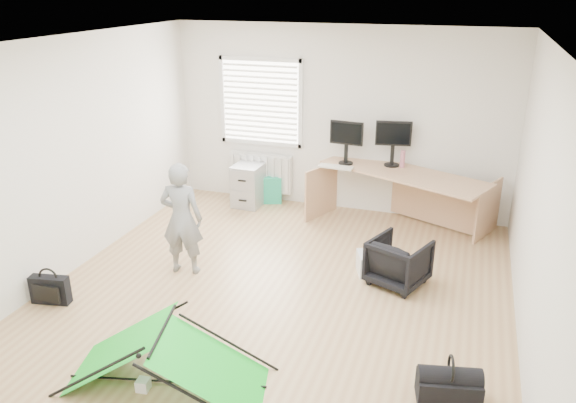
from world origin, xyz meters
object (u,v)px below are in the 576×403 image
(kite, at_px, (165,357))
(storage_crate, at_px, (377,263))
(thermos, at_px, (403,159))
(monitor_right, at_px, (393,150))
(filing_cabinet, at_px, (250,184))
(desk, at_px, (401,199))
(monitor_left, at_px, (346,148))
(person, at_px, (182,219))
(office_chair, at_px, (399,262))
(laptop_bag, at_px, (50,290))
(duffel_bag, at_px, (448,389))

(kite, height_order, storage_crate, kite)
(thermos, bearing_deg, monitor_right, 169.24)
(thermos, bearing_deg, filing_cabinet, -177.29)
(desk, relative_size, kite, 1.36)
(monitor_left, height_order, kite, monitor_left)
(desk, xyz_separation_m, monitor_left, (-0.84, 0.12, 0.63))
(thermos, distance_m, person, 3.25)
(office_chair, bearing_deg, laptop_bag, 46.65)
(desk, relative_size, monitor_right, 4.72)
(monitor_right, height_order, kite, monitor_right)
(person, relative_size, laptop_bag, 3.26)
(office_chair, distance_m, storage_crate, 0.35)
(laptop_bag, bearing_deg, storage_crate, 18.28)
(monitor_right, xyz_separation_m, storage_crate, (0.13, -1.73, -0.91))
(office_chair, xyz_separation_m, person, (-2.45, -0.50, 0.40))
(person, relative_size, storage_crate, 3.02)
(desk, xyz_separation_m, storage_crate, (-0.06, -1.50, -0.27))
(desk, distance_m, duffel_bag, 3.61)
(storage_crate, bearing_deg, monitor_left, 115.58)
(monitor_right, relative_size, kite, 0.29)
(storage_crate, bearing_deg, filing_cabinet, 144.85)
(person, xyz_separation_m, duffel_bag, (3.12, -1.32, -0.57))
(duffel_bag, bearing_deg, laptop_bag, 164.81)
(duffel_bag, bearing_deg, thermos, 91.95)
(thermos, relative_size, kite, 0.14)
(monitor_right, relative_size, storage_crate, 1.11)
(person, height_order, laptop_bag, person)
(desk, relative_size, thermos, 9.66)
(monitor_left, height_order, storage_crate, monitor_left)
(kite, xyz_separation_m, duffel_bag, (2.31, 0.54, -0.16))
(desk, bearing_deg, kite, -85.90)
(laptop_bag, bearing_deg, desk, 34.38)
(duffel_bag, bearing_deg, person, 145.03)
(monitor_left, xyz_separation_m, storage_crate, (0.77, -1.62, -0.90))
(desk, height_order, person, person)
(desk, height_order, thermos, thermos)
(monitor_left, xyz_separation_m, laptop_bag, (-2.44, -3.39, -0.87))
(office_chair, xyz_separation_m, kite, (-1.64, -2.36, -0.01))
(office_chair, xyz_separation_m, laptop_bag, (-3.48, -1.59, -0.12))
(desk, distance_m, monitor_right, 0.71)
(filing_cabinet, bearing_deg, monitor_right, 5.93)
(desk, height_order, filing_cabinet, desk)
(monitor_right, distance_m, person, 3.18)
(kite, distance_m, laptop_bag, 2.00)
(thermos, xyz_separation_m, duffel_bag, (0.92, -3.69, -0.81))
(filing_cabinet, height_order, thermos, thermos)
(monitor_right, bearing_deg, person, -140.66)
(filing_cabinet, xyz_separation_m, thermos, (2.28, 0.11, 0.60))
(monitor_left, distance_m, kite, 4.26)
(desk, relative_size, laptop_bag, 5.64)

